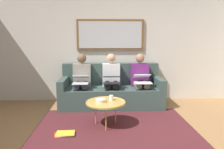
# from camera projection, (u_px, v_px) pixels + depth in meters

# --- Properties ---
(wall_rear) EXTENTS (6.00, 0.12, 2.60)m
(wall_rear) POSITION_uv_depth(u_px,v_px,m) (110.00, 46.00, 5.14)
(wall_rear) COLOR beige
(wall_rear) RESTS_ON ground_plane
(area_rug) EXTENTS (2.60, 1.80, 0.01)m
(area_rug) POSITION_uv_depth(u_px,v_px,m) (114.00, 126.00, 3.62)
(area_rug) COLOR #4C1E23
(area_rug) RESTS_ON ground_plane
(couch) EXTENTS (2.20, 0.90, 0.90)m
(couch) POSITION_uv_depth(u_px,v_px,m) (111.00, 91.00, 4.82)
(couch) COLOR #384C47
(couch) RESTS_ON ground_plane
(framed_mirror) EXTENTS (1.55, 0.05, 0.71)m
(framed_mirror) POSITION_uv_depth(u_px,v_px,m) (110.00, 35.00, 5.01)
(framed_mirror) COLOR brown
(coffee_table) EXTENTS (0.66, 0.66, 0.43)m
(coffee_table) POSITION_uv_depth(u_px,v_px,m) (106.00, 103.00, 3.60)
(coffee_table) COLOR tan
(coffee_table) RESTS_ON ground_plane
(cup) EXTENTS (0.07, 0.07, 0.09)m
(cup) POSITION_uv_depth(u_px,v_px,m) (111.00, 98.00, 3.68)
(cup) COLOR silver
(cup) RESTS_ON coffee_table
(bowl) EXTENTS (0.17, 0.17, 0.05)m
(bowl) POSITION_uv_depth(u_px,v_px,m) (101.00, 101.00, 3.59)
(bowl) COLOR beige
(bowl) RESTS_ON coffee_table
(person_left) EXTENTS (0.38, 0.58, 1.14)m
(person_left) POSITION_uv_depth(u_px,v_px,m) (140.00, 78.00, 4.74)
(person_left) COLOR #66236B
(person_left) RESTS_ON couch
(laptop_white) EXTENTS (0.35, 0.40, 0.18)m
(laptop_white) POSITION_uv_depth(u_px,v_px,m) (142.00, 79.00, 4.51)
(laptop_white) COLOR white
(person_middle) EXTENTS (0.38, 0.58, 1.14)m
(person_middle) POSITION_uv_depth(u_px,v_px,m) (111.00, 78.00, 4.71)
(person_middle) COLOR silver
(person_middle) RESTS_ON couch
(laptop_black) EXTENTS (0.36, 0.34, 0.14)m
(laptop_black) POSITION_uv_depth(u_px,v_px,m) (112.00, 80.00, 4.46)
(laptop_black) COLOR black
(person_right) EXTENTS (0.38, 0.58, 1.14)m
(person_right) POSITION_uv_depth(u_px,v_px,m) (82.00, 79.00, 4.68)
(person_right) COLOR gray
(person_right) RESTS_ON couch
(laptop_silver) EXTENTS (0.32, 0.38, 0.16)m
(laptop_silver) POSITION_uv_depth(u_px,v_px,m) (81.00, 80.00, 4.44)
(laptop_silver) COLOR silver
(magazine_stack) EXTENTS (0.34, 0.25, 0.03)m
(magazine_stack) POSITION_uv_depth(u_px,v_px,m) (65.00, 134.00, 3.31)
(magazine_stack) COLOR red
(magazine_stack) RESTS_ON ground_plane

